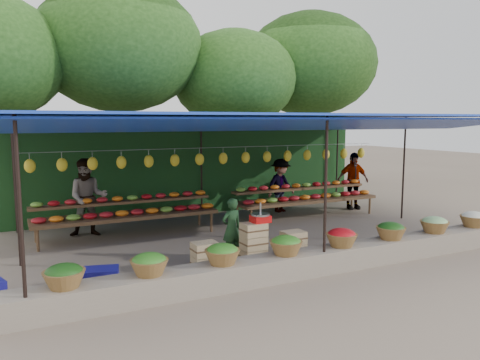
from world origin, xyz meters
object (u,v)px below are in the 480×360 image
crate_counter (252,247)px  vendor_seated (232,228)px  weighing_scale (260,218)px  blue_crate_back (101,278)px

crate_counter → vendor_seated: bearing=114.5°
vendor_seated → crate_counter: bearing=105.9°
weighing_scale → vendor_seated: vendor_seated is taller
crate_counter → blue_crate_back: crate_counter is taller
vendor_seated → blue_crate_back: (-2.62, -0.60, -0.43)m
crate_counter → blue_crate_back: bearing=-177.3°
vendor_seated → blue_crate_back: vendor_seated is taller
weighing_scale → blue_crate_back: size_ratio=0.69×
weighing_scale → vendor_seated: 0.66m
weighing_scale → blue_crate_back: bearing=-177.4°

